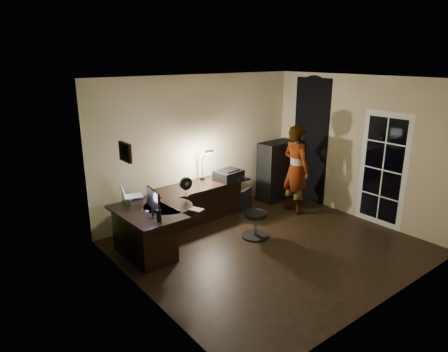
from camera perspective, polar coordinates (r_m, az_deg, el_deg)
floor at (r=6.74m, az=6.62°, el=-10.04°), size 4.50×4.00×0.01m
ceiling at (r=6.02m, az=7.51°, el=13.61°), size 4.50×4.00×0.01m
wall_back at (r=7.74m, az=-3.49°, el=4.30°), size 4.50×0.01×2.70m
wall_front at (r=5.11m, az=23.12°, el=-3.80°), size 4.50×0.01×2.70m
wall_left at (r=4.98m, az=-11.73°, el=-3.26°), size 0.01×4.00×2.70m
wall_right at (r=7.96m, az=18.66°, el=3.78°), size 0.01×4.00×2.70m
green_wall_overlay at (r=4.99m, az=-11.58°, el=-3.22°), size 0.00×4.00×2.70m
arched_doorway at (r=8.63m, az=12.23°, el=4.91°), size 0.01×0.90×2.60m
french_door at (r=7.74m, az=21.73°, el=0.81°), size 0.02×0.92×2.10m
framed_picture at (r=5.25m, az=-13.93°, el=3.33°), size 0.04×0.30×0.25m
desk_left at (r=6.41m, az=-10.89°, el=-8.02°), size 0.83×1.30×0.73m
desk_right at (r=7.60m, az=-3.24°, el=-3.74°), size 1.95×0.76×0.72m
cabinet at (r=8.73m, az=7.53°, el=0.78°), size 0.87×0.48×1.27m
laptop_stand at (r=6.67m, az=-12.94°, el=-3.34°), size 0.30×0.27×0.11m
laptop at (r=6.61m, az=-13.04°, el=-1.92°), size 0.42×0.40×0.24m
monitor at (r=6.01m, az=-10.19°, el=-4.41°), size 0.15×0.47×0.31m
mouse at (r=6.25m, az=-10.96°, el=-4.97°), size 0.05×0.08×0.03m
phone at (r=6.31m, az=-9.37°, el=-4.79°), size 0.12×0.15×0.01m
pen at (r=6.31m, az=-6.53°, el=-4.63°), size 0.05×0.12×0.01m
speaker at (r=5.83m, az=-9.28°, el=-5.64°), size 0.09×0.09×0.19m
notepad at (r=6.25m, az=-3.97°, el=-4.78°), size 0.21×0.25×0.01m
desk_fan at (r=6.85m, az=-5.49°, el=-1.54°), size 0.23×0.13×0.34m
headphones at (r=7.69m, az=2.39°, el=-0.39°), size 0.20×0.10×0.09m
printer at (r=7.69m, az=0.66°, el=0.14°), size 0.55×0.45×0.22m
desk_lamp at (r=7.64m, az=-3.14°, el=1.80°), size 0.27×0.35×0.69m
office_chair at (r=6.89m, az=4.53°, el=-5.46°), size 0.61×0.61×0.84m
person at (r=7.98m, az=10.24°, el=0.98°), size 0.47×0.66×1.76m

